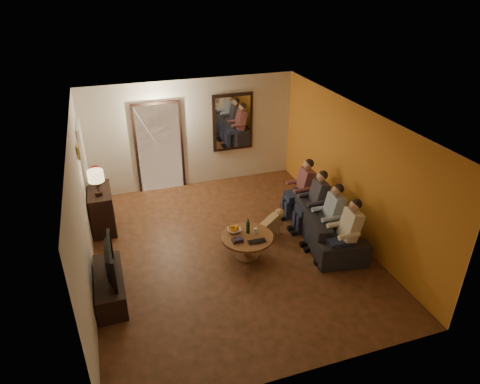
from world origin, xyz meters
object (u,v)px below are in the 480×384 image
object	(u,v)px
wine_bottle	(248,226)
bowl	(234,230)
person_d	(302,190)
dog	(271,224)
person_a	(346,235)
sofa	(325,221)
laptop	(258,243)
table_lamp	(97,183)
tv_stand	(110,286)
person_b	(330,218)
person_c	(315,203)
coffee_table	(247,246)
dresser	(102,209)
tv	(105,261)

from	to	relation	value
wine_bottle	bowl	bearing A→B (deg)	152.45
person_d	dog	world-z (taller)	person_d
person_a	bowl	world-z (taller)	person_a
sofa	laptop	size ratio (longest dim) A/B	7.13
table_lamp	wine_bottle	world-z (taller)	table_lamp
tv_stand	person_b	distance (m)	4.12
person_a	dog	bearing A→B (deg)	127.00
person_c	person_d	world-z (taller)	same
person_a	dog	world-z (taller)	person_a
table_lamp	tv_stand	bearing A→B (deg)	-90.00
dog	coffee_table	xyz separation A→B (m)	(-0.68, -0.51, -0.06)
person_a	person_d	xyz separation A→B (m)	(0.00, 1.80, 0.00)
bowl	dresser	bearing A→B (deg)	144.26
person_a	coffee_table	world-z (taller)	person_a
table_lamp	bowl	world-z (taller)	table_lamp
table_lamp	person_a	distance (m)	4.78
tv_stand	tv	distance (m)	0.50
table_lamp	person_d	xyz separation A→B (m)	(4.10, -0.59, -0.54)
tv_stand	laptop	size ratio (longest dim) A/B	3.96
sofa	tv_stand	bearing A→B (deg)	106.45
coffee_table	bowl	bearing A→B (deg)	129.29
person_b	coffee_table	distance (m)	1.66
dog	bowl	distance (m)	0.93
person_d	wine_bottle	world-z (taller)	person_d
table_lamp	dog	distance (m)	3.48
person_d	laptop	distance (m)	2.03
person_a	person_b	distance (m)	0.60
person_d	wine_bottle	size ratio (longest dim) A/B	3.87
sofa	person_d	distance (m)	0.94
person_a	wine_bottle	distance (m)	1.77
sofa	person_d	size ratio (longest dim) A/B	1.95
person_b	bowl	distance (m)	1.83
coffee_table	person_d	bearing A→B (deg)	33.64
person_d	person_c	bearing A→B (deg)	-90.00
person_b	person_c	world-z (taller)	same
person_a	person_d	size ratio (longest dim) A/B	1.00
person_b	dog	bearing A→B (deg)	145.62
laptop	bowl	bearing A→B (deg)	120.43
tv_stand	sofa	world-z (taller)	sofa
person_b	coffee_table	bearing A→B (deg)	175.49
person_c	dog	world-z (taller)	person_c
dresser	person_d	bearing A→B (deg)	-11.15
person_c	laptop	bearing A→B (deg)	-153.53
dresser	sofa	bearing A→B (deg)	-22.13
tv	bowl	size ratio (longest dim) A/B	3.83
tv_stand	laptop	xyz separation A→B (m)	(2.59, 0.06, 0.25)
sofa	person_c	world-z (taller)	person_c
sofa	laptop	distance (m)	1.68
bowl	person_b	bearing A→B (deg)	-10.96
bowl	wine_bottle	bearing A→B (deg)	-27.55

